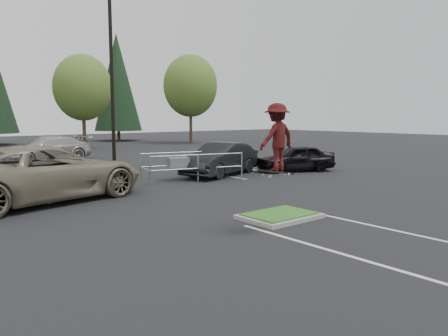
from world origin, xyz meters
TOP-DOWN VIEW (x-y plane):
  - ground at (0.00, 0.00)m, footprint 120.00×120.00m
  - grass_median at (0.00, 0.00)m, footprint 2.20×1.60m
  - stall_lines at (-1.35, 6.02)m, footprint 22.62×17.60m
  - light_pole at (0.50, 12.00)m, footprint 0.70×0.60m
  - decid_c at (5.99, 29.83)m, footprint 5.12×5.12m
  - decid_d at (17.99, 30.33)m, footprint 5.76×5.76m
  - conif_c at (14.00, 39.50)m, footprint 5.50×5.50m
  - cart_corral at (2.00, 8.12)m, footprint 4.75×2.65m
  - skateboarder at (-1.20, -1.00)m, footprint 1.12×0.66m
  - car_l_tan at (-4.50, 7.00)m, footprint 7.62×4.71m
  - car_r_charc at (4.50, 8.32)m, footprint 5.23×3.27m
  - car_r_black at (8.62, 7.00)m, footprint 4.48×3.24m
  - car_far_silver at (-0.12, 20.47)m, footprint 5.99×3.28m

SIDE VIEW (x-z plane):
  - ground at x=0.00m, z-range 0.00..0.00m
  - stall_lines at x=-1.35m, z-range 0.00..0.01m
  - grass_median at x=0.00m, z-range 0.00..0.16m
  - car_r_black at x=8.62m, z-range 0.00..1.42m
  - cart_corral at x=2.00m, z-range 0.16..1.44m
  - car_r_charc at x=4.50m, z-range 0.00..1.63m
  - car_far_silver at x=-0.12m, z-range 0.00..1.64m
  - car_l_tan at x=-4.50m, z-range 0.00..1.97m
  - skateboarder at x=-1.20m, z-range 1.52..3.35m
  - light_pole at x=0.50m, z-range -0.50..9.62m
  - decid_c at x=5.99m, z-range 1.06..9.45m
  - decid_d at x=17.99m, z-range 1.20..10.63m
  - conif_c at x=14.00m, z-range 0.60..13.10m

